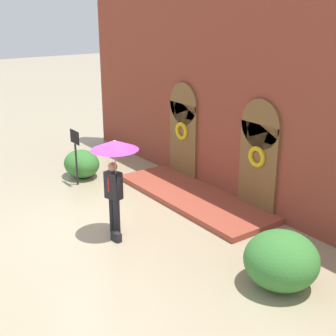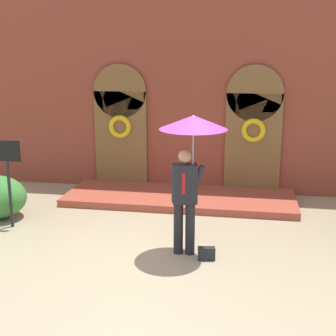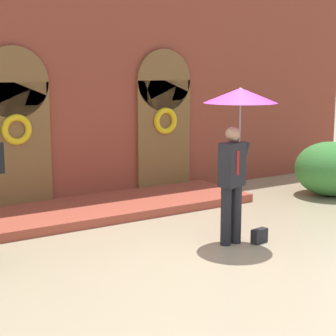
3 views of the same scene
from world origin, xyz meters
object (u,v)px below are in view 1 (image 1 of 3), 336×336
(sign_post, at_px, (75,148))
(person_with_umbrella, at_px, (114,159))
(handbag, at_px, (116,237))
(shrub_left, at_px, (82,164))
(shrub_right, at_px, (281,260))

(sign_post, bearing_deg, person_with_umbrella, -10.28)
(handbag, bearing_deg, shrub_left, 153.87)
(person_with_umbrella, bearing_deg, shrub_left, 165.40)
(person_with_umbrella, distance_m, shrub_left, 4.53)
(handbag, xyz_separation_m, shrub_left, (-4.45, 1.28, 0.33))
(handbag, relative_size, shrub_left, 0.22)
(person_with_umbrella, bearing_deg, sign_post, 169.72)
(person_with_umbrella, bearing_deg, shrub_right, 21.63)
(handbag, distance_m, shrub_left, 4.65)
(person_with_umbrella, xyz_separation_m, shrub_left, (-4.15, 1.08, -1.47))
(shrub_left, bearing_deg, shrub_right, 3.03)
(handbag, distance_m, sign_post, 4.11)
(handbag, xyz_separation_m, shrub_right, (3.48, 1.70, 0.46))
(handbag, height_order, shrub_left, shrub_left)
(person_with_umbrella, xyz_separation_m, handbag, (0.30, -0.20, -1.80))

